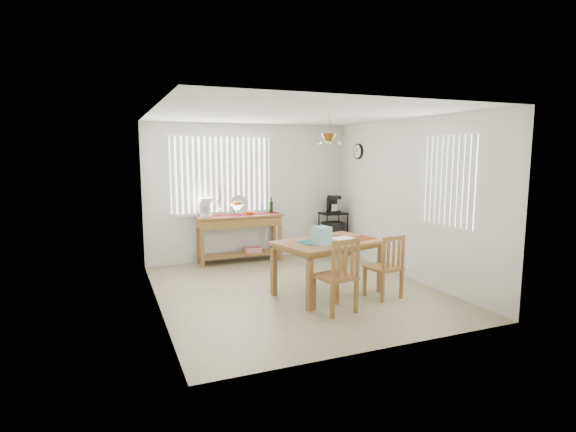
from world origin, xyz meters
name	(u,v)px	position (x,y,z in m)	size (l,w,h in m)	color
ground	(296,290)	(0.00, 0.00, -0.01)	(4.00, 4.50, 0.01)	tan
room_shell	(296,178)	(0.00, 0.02, 1.69)	(4.20, 4.70, 2.70)	silver
sideboard	(240,227)	(-0.28, 2.01, 0.67)	(1.60, 0.45, 0.90)	olive
sideboard_items	(225,208)	(-0.56, 2.02, 1.04)	(1.52, 0.38, 0.69)	maroon
wire_cart	(333,229)	(1.66, 1.94, 0.51)	(0.50, 0.40, 0.85)	black
cart_items	(333,205)	(1.66, 1.95, 1.02)	(0.20, 0.24, 0.35)	black
dining_table	(328,247)	(0.36, -0.35, 0.70)	(1.67, 1.28, 0.79)	olive
table_items	(326,237)	(0.25, -0.50, 0.89)	(1.22, 0.55, 0.25)	#146C73
chair_left	(337,276)	(0.11, -1.09, 0.48)	(0.53, 0.53, 0.99)	olive
chair_right	(385,267)	(1.03, -0.83, 0.45)	(0.49, 0.49, 0.92)	olive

